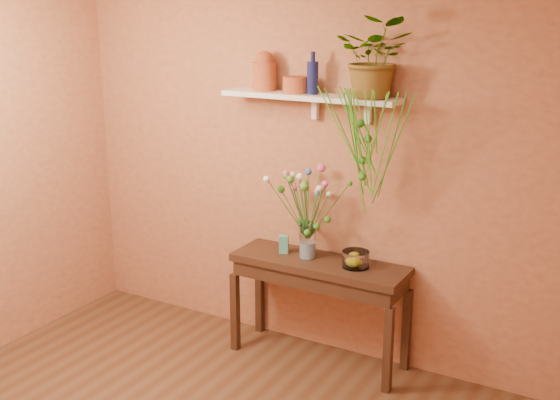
% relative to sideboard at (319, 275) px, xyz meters
% --- Properties ---
extents(room, '(4.04, 4.04, 2.70)m').
position_rel_sideboard_xyz_m(room, '(-0.19, -1.78, 0.69)').
color(room, '#523521').
rests_on(room, ground).
extents(sideboard, '(1.28, 0.41, 0.77)m').
position_rel_sideboard_xyz_m(sideboard, '(0.00, 0.00, 0.00)').
color(sideboard, '#3A1D14').
rests_on(sideboard, ground).
extents(wall_shelf, '(1.30, 0.24, 0.19)m').
position_rel_sideboard_xyz_m(wall_shelf, '(-0.13, 0.10, 1.25)').
color(wall_shelf, white).
rests_on(wall_shelf, room).
extents(terracotta_jug, '(0.17, 0.17, 0.28)m').
position_rel_sideboard_xyz_m(terracotta_jug, '(-0.52, 0.12, 1.41)').
color(terracotta_jug, '#A65A30').
rests_on(terracotta_jug, wall_shelf).
extents(terracotta_pot, '(0.25, 0.25, 0.11)m').
position_rel_sideboard_xyz_m(terracotta_pot, '(-0.25, 0.10, 1.33)').
color(terracotta_pot, '#A65A30').
rests_on(terracotta_pot, wall_shelf).
extents(blue_bottle, '(0.10, 0.10, 0.29)m').
position_rel_sideboard_xyz_m(blue_bottle, '(-0.12, 0.09, 1.39)').
color(blue_bottle, '#121847').
rests_on(blue_bottle, wall_shelf).
extents(spider_plant, '(0.55, 0.51, 0.53)m').
position_rel_sideboard_xyz_m(spider_plant, '(0.33, 0.09, 1.54)').
color(spider_plant, '#2F771A').
rests_on(spider_plant, wall_shelf).
extents(plant_fronds, '(0.70, 0.42, 0.85)m').
position_rel_sideboard_xyz_m(plant_fronds, '(0.34, -0.07, 1.01)').
color(plant_fronds, '#2F771A').
rests_on(plant_fronds, wall_shelf).
extents(glass_vase, '(0.12, 0.12, 0.24)m').
position_rel_sideboard_xyz_m(glass_vase, '(-0.10, 0.01, 0.22)').
color(glass_vase, white).
rests_on(glass_vase, sideboard).
extents(bouquet, '(0.54, 0.58, 0.53)m').
position_rel_sideboard_xyz_m(bouquet, '(-0.11, 0.01, 0.59)').
color(bouquet, '#386B28').
rests_on(bouquet, glass_vase).
extents(glass_bowl, '(0.19, 0.19, 0.11)m').
position_rel_sideboard_xyz_m(glass_bowl, '(0.27, 0.01, 0.16)').
color(glass_bowl, white).
rests_on(glass_bowl, sideboard).
extents(lemon, '(0.08, 0.08, 0.08)m').
position_rel_sideboard_xyz_m(lemon, '(0.26, 0.01, 0.16)').
color(lemon, yellow).
rests_on(lemon, glass_bowl).
extents(carton, '(0.08, 0.07, 0.13)m').
position_rel_sideboard_xyz_m(carton, '(-0.30, 0.01, 0.18)').
color(carton, teal).
rests_on(carton, sideboard).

